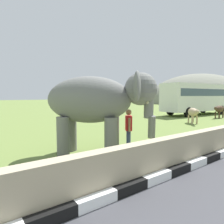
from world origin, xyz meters
TOP-DOWN VIEW (x-y plane):
  - barrier_parapet at (2.00, 4.23)m, footprint 28.00×0.36m
  - elephant at (2.90, 6.79)m, footprint 3.87×3.80m
  - person_handler at (4.13, 6.54)m, footprint 0.46×0.60m
  - bus_white at (20.34, 13.11)m, footprint 9.69×3.25m
  - cow_near at (18.83, 9.86)m, footprint 1.91×0.71m
  - cow_mid at (13.31, 9.31)m, footprint 1.56×1.70m
  - hill_east at (55.00, 32.54)m, footprint 34.49×27.59m

SIDE VIEW (x-z plane):
  - hill_east at x=55.00m, z-range -8.58..8.58m
  - barrier_parapet at x=2.00m, z-range 0.00..1.00m
  - cow_near at x=18.83m, z-range 0.26..1.48m
  - cow_mid at x=13.31m, z-range 0.26..1.48m
  - person_handler at x=4.13m, z-range 0.10..1.75m
  - elephant at x=2.90m, z-range 0.48..3.49m
  - bus_white at x=20.34m, z-range 0.33..3.83m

